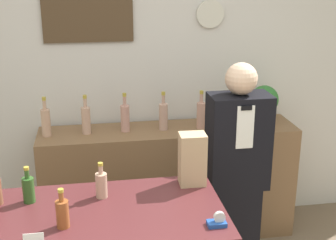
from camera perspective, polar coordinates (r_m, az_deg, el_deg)
The scene contains 16 objects.
back_wall at distance 3.78m, azimuth -4.05°, elevation 6.20°, with size 5.20×0.09×2.70m.
back_shelf at distance 3.84m, azimuth 0.11°, elevation -7.64°, with size 2.02×0.44×0.93m.
shopkeeper at distance 3.21m, azimuth 8.32°, elevation -6.99°, with size 0.40×0.25×1.57m.
potted_plant at distance 3.79m, azimuth 11.61°, elevation 1.88°, with size 0.23×0.23×0.32m.
paper_bag at distance 2.62m, azimuth 2.98°, elevation -4.79°, with size 0.15×0.12×0.30m.
tape_dispenser at distance 2.28m, azimuth 6.07°, elevation -12.18°, with size 0.09×0.06×0.07m.
price_card_right at distance 2.21m, azimuth -16.08°, elevation -13.84°, with size 0.09×0.02×0.06m.
counter_bottle_1 at distance 2.56m, azimuth -16.65°, elevation -8.05°, with size 0.06×0.06×0.20m.
counter_bottle_2 at distance 2.29m, azimuth -12.74°, elevation -10.98°, with size 0.06×0.06×0.20m.
counter_bottle_3 at distance 2.52m, azimuth -8.13°, elevation -7.77°, with size 0.06×0.06×0.20m.
shelf_bottle_0 at distance 3.59m, azimuth -14.67°, elevation -0.18°, with size 0.07×0.07×0.30m.
shelf_bottle_1 at distance 3.57m, azimuth -9.96°, elevation 0.08°, with size 0.07×0.07×0.30m.
shelf_bottle_2 at distance 3.59m, azimuth -5.25°, elevation 0.36°, with size 0.07×0.07×0.30m.
shelf_bottle_3 at distance 3.61m, azimuth -0.57°, elevation 0.55°, with size 0.07×0.07×0.30m.
shelf_bottle_4 at distance 3.65m, azimuth 4.05°, elevation 0.71°, with size 0.07×0.07×0.30m.
shelf_bottle_5 at distance 3.73m, azimuth 8.44°, elevation 0.95°, with size 0.07×0.07×0.30m.
Camera 1 is at (-0.35, -1.67, 2.16)m, focal length 50.00 mm.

